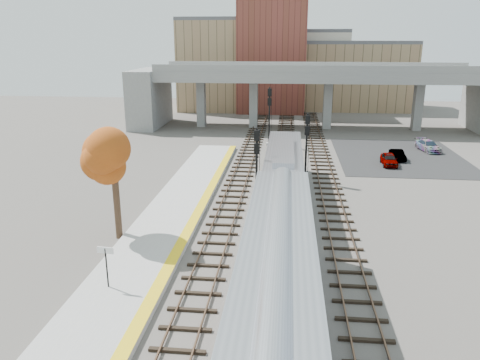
% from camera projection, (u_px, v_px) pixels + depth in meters
% --- Properties ---
extents(ground, '(160.00, 160.00, 0.00)m').
position_uv_depth(ground, '(263.00, 262.00, 28.18)').
color(ground, '#47423D').
rests_on(ground, ground).
extents(platform, '(4.50, 60.00, 0.35)m').
position_uv_depth(platform, '(146.00, 254.00, 28.85)').
color(platform, '#9E9E99').
rests_on(platform, ground).
extents(yellow_strip, '(0.70, 60.00, 0.01)m').
position_uv_depth(yellow_strip, '(176.00, 252.00, 28.61)').
color(yellow_strip, yellow).
rests_on(yellow_strip, platform).
extents(tracks, '(10.70, 95.00, 0.25)m').
position_uv_depth(tracks, '(282.00, 195.00, 39.97)').
color(tracks, black).
rests_on(tracks, ground).
extents(overpass, '(54.00, 12.00, 9.50)m').
position_uv_depth(overpass, '(314.00, 89.00, 68.87)').
color(overpass, slate).
rests_on(overpass, ground).
extents(buildings_far, '(43.00, 21.00, 20.60)m').
position_uv_depth(buildings_far, '(290.00, 66.00, 89.17)').
color(buildings_far, '#8F7753').
rests_on(buildings_far, ground).
extents(parking_lot, '(14.00, 18.00, 0.04)m').
position_uv_depth(parking_lot, '(399.00, 156.00, 53.46)').
color(parking_lot, black).
rests_on(parking_lot, ground).
extents(locomotive, '(3.02, 19.05, 4.10)m').
position_uv_depth(locomotive, '(284.00, 173.00, 38.56)').
color(locomotive, '#A8AAB2').
rests_on(locomotive, ground).
extents(coach, '(3.03, 25.00, 5.00)m').
position_uv_depth(coach, '(275.00, 330.00, 16.89)').
color(coach, '#A8AAB2').
rests_on(coach, ground).
extents(signal_mast_near, '(0.60, 0.64, 6.37)m').
position_uv_depth(signal_mast_near, '(257.00, 170.00, 36.55)').
color(signal_mast_near, '#9E9E99').
rests_on(signal_mast_near, ground).
extents(signal_mast_mid, '(0.60, 0.64, 6.40)m').
position_uv_depth(signal_mast_mid, '(306.00, 150.00, 43.36)').
color(signal_mast_mid, '#9E9E99').
rests_on(signal_mast_mid, ground).
extents(signal_mast_far, '(0.60, 0.64, 7.26)m').
position_uv_depth(signal_mast_far, '(269.00, 117.00, 58.08)').
color(signal_mast_far, '#9E9E99').
rests_on(signal_mast_far, ground).
extents(station_sign, '(0.90, 0.14, 2.27)m').
position_uv_depth(station_sign, '(106.00, 259.00, 24.21)').
color(station_sign, black).
rests_on(station_sign, platform).
extents(tree, '(3.60, 3.60, 7.34)m').
position_uv_depth(tree, '(113.00, 160.00, 30.06)').
color(tree, '#382619').
rests_on(tree, ground).
extents(car_a, '(1.62, 3.77, 1.27)m').
position_uv_depth(car_a, '(389.00, 159.00, 49.48)').
color(car_a, '#99999E').
rests_on(car_a, parking_lot).
extents(car_b, '(1.35, 3.41, 1.10)m').
position_uv_depth(car_b, '(398.00, 155.00, 51.69)').
color(car_b, '#99999E').
rests_on(car_b, parking_lot).
extents(car_c, '(2.61, 4.62, 1.26)m').
position_uv_depth(car_c, '(428.00, 146.00, 55.81)').
color(car_c, '#99999E').
rests_on(car_c, parking_lot).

